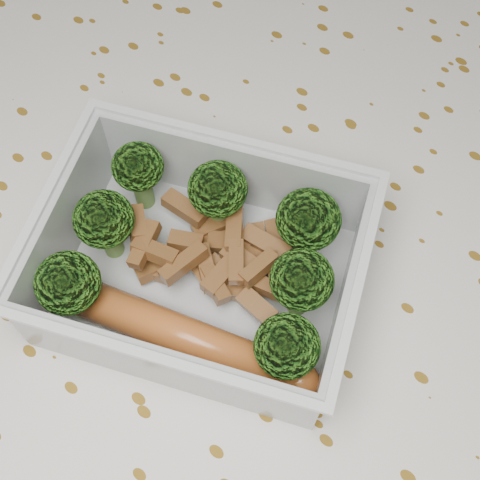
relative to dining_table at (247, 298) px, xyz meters
The scene contains 7 objects.
ground_plane 0.67m from the dining_table, ahead, with size 4.00×4.00×0.00m, color olive.
dining_table is the anchor object (origin of this frame).
tablecloth 0.05m from the dining_table, ahead, with size 1.46×0.96×0.19m.
lunch_container 0.12m from the dining_table, 97.94° to the right, with size 0.24×0.21×0.07m.
broccoli_florets 0.14m from the dining_table, 101.75° to the right, with size 0.18×0.16×0.06m.
meat_pile 0.11m from the dining_table, 99.54° to the right, with size 0.12×0.09×0.03m.
sausage 0.13m from the dining_table, 79.71° to the right, with size 0.16×0.07×0.02m.
Camera 1 is at (0.12, -0.16, 1.16)m, focal length 50.00 mm.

